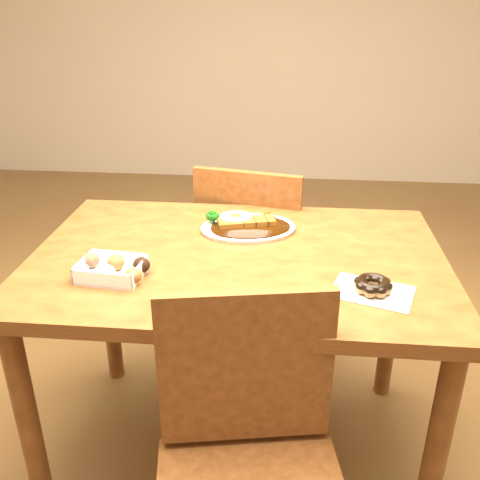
# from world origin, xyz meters

# --- Properties ---
(ground) EXTENTS (6.00, 6.00, 0.00)m
(ground) POSITION_xyz_m (0.00, 0.00, 0.00)
(ground) COLOR brown
(ground) RESTS_ON ground
(table) EXTENTS (1.20, 0.80, 0.75)m
(table) POSITION_xyz_m (0.00, 0.00, 0.65)
(table) COLOR #552C11
(table) RESTS_ON ground
(chair_far) EXTENTS (0.50, 0.50, 0.87)m
(chair_far) POSITION_xyz_m (0.02, 0.54, 0.48)
(chair_far) COLOR #552C11
(chair_far) RESTS_ON ground
(chair_near) EXTENTS (0.49, 0.49, 0.87)m
(chair_near) POSITION_xyz_m (0.08, -0.54, 0.48)
(chair_near) COLOR #552C11
(chair_near) RESTS_ON ground
(katsu_curry_plate) EXTENTS (0.33, 0.27, 0.06)m
(katsu_curry_plate) POSITION_xyz_m (0.01, 0.18, 0.77)
(katsu_curry_plate) COLOR white
(katsu_curry_plate) RESTS_ON table
(donut_box) EXTENTS (0.20, 0.14, 0.05)m
(donut_box) POSITION_xyz_m (-0.32, -0.16, 0.77)
(donut_box) COLOR white
(donut_box) RESTS_ON table
(pon_de_ring) EXTENTS (0.23, 0.20, 0.04)m
(pon_de_ring) POSITION_xyz_m (0.36, -0.18, 0.77)
(pon_de_ring) COLOR silver
(pon_de_ring) RESTS_ON table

